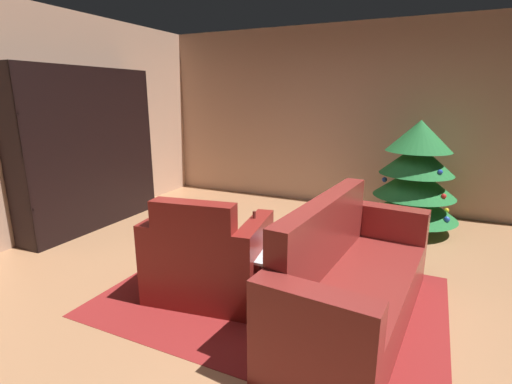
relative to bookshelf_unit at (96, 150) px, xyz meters
name	(u,v)px	position (x,y,z in m)	size (l,w,h in m)	color
ground_plane	(278,291)	(2.87, -0.72, -1.00)	(7.46, 7.46, 0.00)	#AD7952
wall_back	(354,118)	(2.87, 2.30, 0.36)	(6.34, 0.06, 2.71)	tan
wall_left	(26,125)	(-0.27, -0.72, 0.36)	(0.06, 6.08, 2.71)	tan
area_rug	(273,296)	(2.85, -0.82, -0.99)	(2.76, 1.99, 0.01)	maroon
bookshelf_unit	(96,150)	(0.00, 0.00, 0.00)	(0.39, 1.96, 2.03)	black
armchair_red	(208,260)	(2.34, -1.03, -0.67)	(1.06, 0.86, 0.91)	maroon
couch_red	(351,283)	(3.53, -0.91, -0.68)	(0.91, 2.03, 0.95)	maroon
coffee_table	(277,251)	(2.89, -0.83, -0.57)	(0.72, 0.72, 0.47)	black
book_stack_on_table	(283,244)	(2.95, -0.84, -0.49)	(0.17, 0.19, 0.07)	#BE3725
bottle_on_table	(254,231)	(2.69, -0.85, -0.41)	(0.07, 0.07, 0.28)	#55241D
decorated_tree	(415,176)	(3.82, 1.47, -0.29)	(1.10, 1.10, 1.40)	brown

